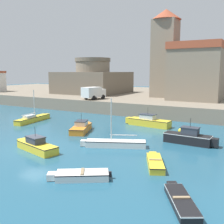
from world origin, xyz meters
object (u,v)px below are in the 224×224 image
Objects in this scene: dinghy_black_7 at (181,200)px; church at (195,68)px; motorboat_black_4 at (189,138)px; sailboat_white_9 at (114,143)px; sailboat_yellow_6 at (33,119)px; dinghy_white_0 at (81,175)px; truck_on_quay at (94,93)px; mooring_buoy at (181,131)px; motorboat_orange_1 at (81,127)px; motorboat_yellow_3 at (36,145)px; motorboat_yellow_5 at (148,121)px; dinghy_yellow_2 at (155,162)px; fortress at (93,80)px.

church reaches higher than dinghy_black_7.
sailboat_white_9 is (-5.94, -4.58, -0.27)m from motorboat_black_4.
motorboat_black_4 is 22.17m from sailboat_yellow_6.
dinghy_white_0 is at bearing -108.98° from motorboat_black_4.
dinghy_white_0 is at bearing -88.33° from church.
truck_on_quay is (-22.73, 25.87, 3.12)m from dinghy_black_7.
motorboat_black_4 is (4.24, 12.32, 0.35)m from dinghy_white_0.
mooring_buoy is (-1.88, 3.99, -0.33)m from motorboat_black_4.
motorboat_black_4 is 1.30× the size of dinghy_black_7.
dinghy_white_0 is 0.73× the size of motorboat_orange_1.
sailboat_yellow_6 reaches higher than motorboat_yellow_3.
motorboat_orange_1 is 1.36× the size of dinghy_black_7.
motorboat_yellow_3 is at bearing -68.97° from truck_on_quay.
truck_on_quay reaches higher than motorboat_black_4.
dinghy_yellow_2 is at bearing -66.35° from motorboat_yellow_5.
sailboat_white_9 reaches higher than motorboat_black_4.
motorboat_yellow_3 is at bearing 167.01° from dinghy_black_7.
motorboat_yellow_5 is at bearing 113.65° from dinghy_yellow_2.
sailboat_white_9 is (-5.16, 2.93, 0.09)m from dinghy_yellow_2.
motorboat_yellow_5 is 1.59× the size of dinghy_black_7.
motorboat_yellow_5 is (-5.94, 13.57, 0.32)m from dinghy_yellow_2.
sailboat_white_9 is at bearing -51.66° from truck_on_quay.
dinghy_black_7 is (2.48, -12.38, -0.40)m from motorboat_black_4.
church reaches higher than motorboat_black_4.
dinghy_yellow_2 is 10.88m from motorboat_yellow_3.
truck_on_quay reaches higher than motorboat_yellow_5.
church is at bearing 101.52° from dinghy_black_7.
sailboat_white_9 reaches higher than dinghy_yellow_2.
sailboat_yellow_6 is at bearing 178.30° from motorboat_black_4.
sailboat_white_9 is at bearing 102.41° from dinghy_white_0.
fortress is (-27.37, 32.77, 4.81)m from dinghy_yellow_2.
motorboat_yellow_3 reaches higher than dinghy_white_0.
sailboat_yellow_6 is 17.04m from sailboat_white_9.
fortress reaches higher than sailboat_yellow_6.
motorboat_yellow_3 is 24.42m from truck_on_quay.
fortress reaches higher than motorboat_black_4.
sailboat_white_9 is at bearing 150.42° from dinghy_yellow_2.
mooring_buoy is at bearing 115.20° from motorboat_black_4.
mooring_buoy is at bearing -81.06° from church.
motorboat_black_4 is 12.63m from dinghy_black_7.
dinghy_white_0 is 13.04m from motorboat_black_4.
sailboat_white_9 is (16.21, -5.24, -0.08)m from sailboat_yellow_6.
mooring_buoy is 0.04× the size of fortress.
mooring_buoy is at bearing 95.44° from dinghy_yellow_2.
fortress is at bearing 129.15° from dinghy_black_7.
motorboat_yellow_5 is (5.81, 6.91, 0.11)m from motorboat_orange_1.
dinghy_white_0 is at bearing -125.69° from dinghy_yellow_2.
sailboat_yellow_6 is at bearing 162.08° from sailboat_white_9.
dinghy_yellow_2 is 0.78× the size of motorboat_black_4.
mooring_buoy is 0.13× the size of truck_on_quay.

